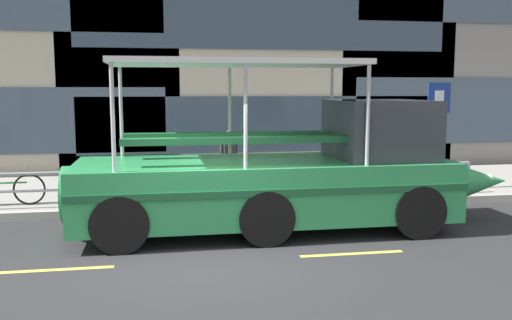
% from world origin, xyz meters
% --- Properties ---
extents(ground_plane, '(120.00, 120.00, 0.00)m').
position_xyz_m(ground_plane, '(0.00, 0.00, 0.00)').
color(ground_plane, '#2B2B2D').
extents(sidewalk, '(32.00, 4.80, 0.18)m').
position_xyz_m(sidewalk, '(0.00, 5.60, 0.09)').
color(sidewalk, '#99968E').
rests_on(sidewalk, ground_plane).
extents(curb_edge, '(32.00, 0.18, 0.18)m').
position_xyz_m(curb_edge, '(0.00, 3.11, 0.09)').
color(curb_edge, '#B2ADA3').
rests_on(curb_edge, ground_plane).
extents(lane_centreline, '(25.80, 0.12, 0.01)m').
position_xyz_m(lane_centreline, '(-0.00, -0.39, 0.00)').
color(lane_centreline, '#DBD64C').
rests_on(lane_centreline, ground_plane).
extents(curb_guardrail, '(11.65, 0.09, 0.80)m').
position_xyz_m(curb_guardrail, '(1.01, 3.45, 0.72)').
color(curb_guardrail, gray).
rests_on(curb_guardrail, sidewalk).
extents(parking_sign, '(0.60, 0.12, 2.73)m').
position_xyz_m(parking_sign, '(6.20, 3.98, 2.04)').
color(parking_sign, '#4C4F54').
rests_on(parking_sign, sidewalk).
extents(leaned_bicycle, '(1.74, 0.46, 0.96)m').
position_xyz_m(leaned_bicycle, '(-4.17, 3.85, 0.56)').
color(leaned_bicycle, black).
rests_on(leaned_bicycle, sidewalk).
extents(duck_tour_boat, '(8.98, 2.49, 3.30)m').
position_xyz_m(duck_tour_boat, '(1.79, 1.44, 1.08)').
color(duck_tour_boat, '#2D9351').
rests_on(duck_tour_boat, ground_plane).
extents(pedestrian_near_bow, '(0.30, 0.46, 1.72)m').
position_xyz_m(pedestrian_near_bow, '(4.44, 4.28, 1.22)').
color(pedestrian_near_bow, '#1E2338').
rests_on(pedestrian_near_bow, sidewalk).
extents(pedestrian_mid_left, '(0.45, 0.24, 1.58)m').
position_xyz_m(pedestrian_mid_left, '(0.90, 4.18, 1.14)').
color(pedestrian_mid_left, black).
rests_on(pedestrian_mid_left, sidewalk).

